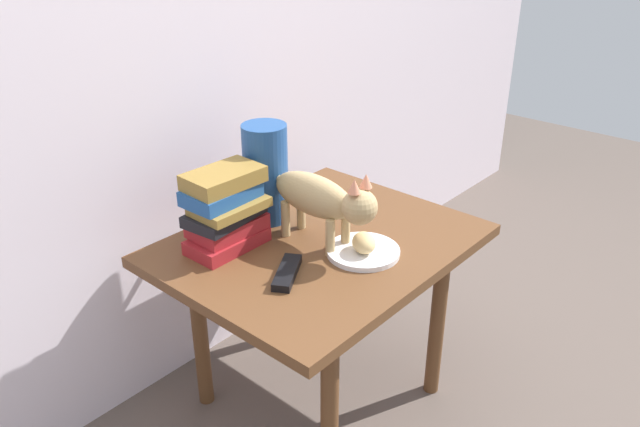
% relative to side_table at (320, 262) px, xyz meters
% --- Properties ---
extents(ground_plane, '(6.00, 6.00, 0.00)m').
position_rel_side_table_xyz_m(ground_plane, '(0.00, 0.00, -0.47)').
color(ground_plane, brown).
extents(back_panel, '(4.00, 0.04, 2.20)m').
position_rel_side_table_xyz_m(back_panel, '(0.00, 0.44, 0.63)').
color(back_panel, silver).
rests_on(back_panel, ground).
extents(side_table, '(0.80, 0.65, 0.54)m').
position_rel_side_table_xyz_m(side_table, '(0.00, 0.00, 0.00)').
color(side_table, brown).
rests_on(side_table, ground).
extents(plate, '(0.19, 0.19, 0.01)m').
position_rel_side_table_xyz_m(plate, '(0.02, -0.13, 0.08)').
color(plate, white).
rests_on(plate, side_table).
extents(bread_roll, '(0.10, 0.10, 0.05)m').
position_rel_side_table_xyz_m(bread_roll, '(0.01, -0.14, 0.11)').
color(bread_roll, '#E0BC7A').
rests_on(bread_roll, plate).
extents(cat, '(0.10, 0.48, 0.23)m').
position_rel_side_table_xyz_m(cat, '(-0.01, -0.02, 0.20)').
color(cat, tan).
rests_on(cat, side_table).
extents(book_stack, '(0.22, 0.15, 0.21)m').
position_rel_side_table_xyz_m(book_stack, '(-0.18, 0.16, 0.17)').
color(book_stack, maroon).
rests_on(book_stack, side_table).
extents(green_vase, '(0.12, 0.12, 0.28)m').
position_rel_side_table_xyz_m(green_vase, '(0.00, 0.20, 0.21)').
color(green_vase, navy).
rests_on(green_vase, side_table).
extents(tv_remote, '(0.15, 0.12, 0.02)m').
position_rel_side_table_xyz_m(tv_remote, '(-0.19, -0.06, 0.08)').
color(tv_remote, black).
rests_on(tv_remote, side_table).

